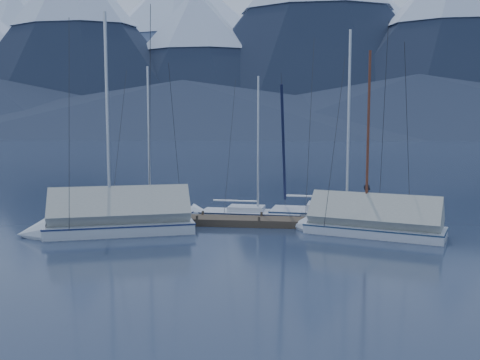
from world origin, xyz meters
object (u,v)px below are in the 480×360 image
object	(u,v)px
sailboat_open_right	(358,217)
sailboat_covered_near	(363,224)
sailboat_open_left	(159,213)
sailboat_covered_far	(107,222)
sailboat_open_mid	(266,216)
person	(368,202)

from	to	relation	value
sailboat_open_right	sailboat_covered_near	bearing A→B (deg)	-92.22
sailboat_open_left	sailboat_covered_near	world-z (taller)	sailboat_covered_near
sailboat_open_left	sailboat_covered_far	world-z (taller)	sailboat_covered_far
sailboat_covered_near	sailboat_covered_far	xyz separation A→B (m)	(-11.39, -1.36, 0.08)
sailboat_open_left	sailboat_covered_near	xyz separation A→B (m)	(10.35, -3.31, 0.29)
sailboat_open_mid	person	xyz separation A→B (m)	(4.96, -1.56, 1.05)
sailboat_open_mid	sailboat_covered_far	size ratio (longest dim) A/B	0.76
person	sailboat_covered_far	bearing A→B (deg)	123.22
sailboat_covered_near	sailboat_open_right	bearing A→B (deg)	87.78
sailboat_open_left	sailboat_open_mid	size ratio (longest dim) A/B	1.08
sailboat_open_mid	sailboat_covered_far	distance (m)	8.22
sailboat_covered_far	sailboat_open_right	bearing A→B (deg)	22.06
sailboat_open_right	sailboat_open_left	bearing A→B (deg)	179.98
sailboat_open_mid	sailboat_open_right	xyz separation A→B (m)	(4.69, 0.10, 0.04)
sailboat_open_mid	sailboat_covered_near	distance (m)	5.59
sailboat_open_left	person	world-z (taller)	sailboat_open_left
sailboat_covered_far	person	size ratio (longest dim) A/B	6.26
sailboat_open_mid	sailboat_open_right	distance (m)	4.69
sailboat_open_mid	sailboat_open_right	world-z (taller)	sailboat_open_right
sailboat_open_right	sailboat_open_mid	bearing A→B (deg)	-178.80
sailboat_open_mid	person	bearing A→B (deg)	-17.44
sailboat_covered_near	sailboat_open_left	bearing A→B (deg)	162.25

